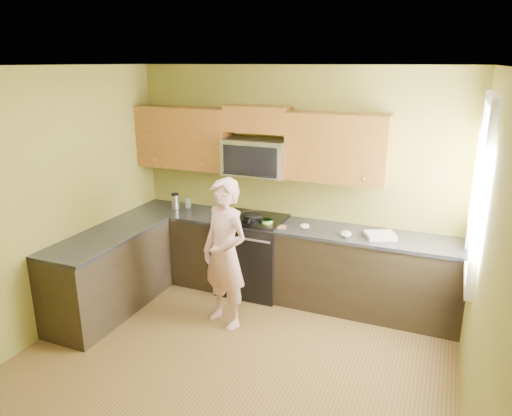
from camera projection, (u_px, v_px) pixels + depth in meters
The scene contains 26 objects.
floor at pixel (222, 375), 4.34m from camera, with size 4.00×4.00×0.00m, color brown.
ceiling at pixel (214, 66), 3.54m from camera, with size 4.00×4.00×0.00m, color white.
wall_back at pixel (294, 182), 5.70m from camera, with size 4.00×4.00×0.00m, color olive.
wall_front at pixel (20, 378), 2.17m from camera, with size 4.00×4.00×0.00m, color olive.
wall_left at pixel (36, 209), 4.67m from camera, with size 4.00×4.00×0.00m, color olive.
wall_right at pixel (484, 276), 3.21m from camera, with size 4.00×4.00×0.00m, color olive.
cabinet_back_run at pixel (284, 261), 5.71m from camera, with size 4.00×0.60×0.88m, color black.
cabinet_left_run at pixel (109, 274), 5.36m from camera, with size 0.60×1.60×0.88m, color black.
countertop_back at pixel (285, 225), 5.56m from camera, with size 4.00×0.62×0.04m, color black.
countertop_left at pixel (106, 236), 5.22m from camera, with size 0.62×1.60×0.04m, color black.
stove at pixel (253, 254), 5.82m from camera, with size 0.76×0.65×0.95m, color black, non-canonical shape.
microwave at pixel (257, 175), 5.64m from camera, with size 0.76×0.40×0.42m, color silver, non-canonical shape.
upper_cab_left at pixel (186, 167), 6.04m from camera, with size 1.22×0.33×0.75m, color brown, non-canonical shape.
upper_cab_right at pixel (335, 181), 5.33m from camera, with size 1.12×0.33×0.75m, color brown, non-canonical shape.
upper_cab_over_mw at pixel (258, 119), 5.48m from camera, with size 0.76×0.33×0.30m, color brown.
window at pixel (481, 190), 4.19m from camera, with size 0.06×1.06×1.66m, color white, non-canonical shape.
woman at pixel (225, 254), 4.98m from camera, with size 0.59×0.39×1.61m, color #EE7F77.
frying_pan at pixel (252, 218), 5.65m from camera, with size 0.24×0.42×0.06m, color black, non-canonical shape.
butter_tub at pixel (267, 225), 5.51m from camera, with size 0.13×0.13×0.09m, color #F6FC42, non-canonical shape.
toast_slice at pixel (281, 227), 5.42m from camera, with size 0.11×0.11×0.01m, color #B27F47.
napkin_a at pixel (305, 226), 5.38m from camera, with size 0.11×0.12×0.06m, color silver.
napkin_b at pixel (346, 234), 5.13m from camera, with size 0.12×0.13×0.07m, color silver.
dish_towel at pixel (380, 235), 5.11m from camera, with size 0.30×0.24×0.05m, color white.
travel_mug at pixel (176, 209), 6.13m from camera, with size 0.09×0.09×0.20m, color silver, non-canonical shape.
glass_a at pixel (188, 203), 6.14m from camera, with size 0.07×0.07×0.12m, color silver.
glass_b at pixel (188, 203), 6.17m from camera, with size 0.07×0.07×0.12m, color silver.
Camera 1 is at (1.70, -3.29, 2.73)m, focal length 33.44 mm.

